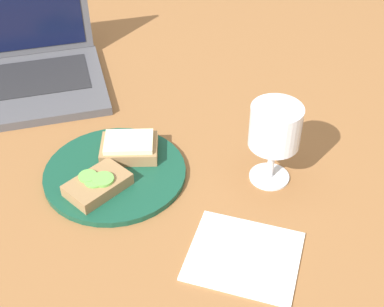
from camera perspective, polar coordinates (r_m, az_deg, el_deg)
wooden_table at (r=94.79cm, az=-1.68°, el=-0.94°), size 140.00×140.00×3.00cm
plate at (r=90.50cm, az=-8.21°, el=-2.07°), size 23.77×23.77×1.04cm
sandwich_with_cheese at (r=92.40cm, az=-6.72°, el=0.69°), size 11.11×9.31×3.00cm
sandwich_with_cucumber at (r=86.45cm, az=-10.03°, el=-3.25°), size 11.66×10.49×2.52cm
wine_glass at (r=84.19cm, az=8.84°, el=2.44°), size 8.18×8.18×14.14cm
laptop at (r=116.82cm, az=-17.74°, el=8.68°), size 32.20×28.48×19.61cm
napkin at (r=78.11cm, az=5.56°, el=-10.81°), size 20.43×19.78×0.40cm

